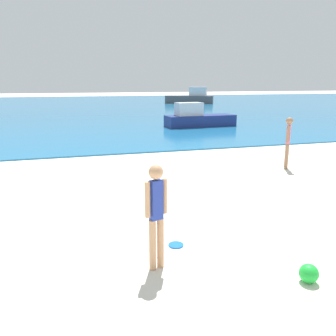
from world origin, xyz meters
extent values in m
cube|color=#1E6B9E|center=(0.00, 46.00, 0.03)|extent=(160.00, 60.00, 0.06)
cylinder|color=tan|center=(-1.06, 6.80, 0.42)|extent=(0.11, 0.11, 0.85)
cylinder|color=tan|center=(-1.20, 6.75, 0.42)|extent=(0.11, 0.11, 0.85)
cube|color=#233899|center=(-1.13, 6.77, 1.16)|extent=(0.22, 0.18, 0.63)
sphere|color=tan|center=(-1.13, 6.77, 1.61)|extent=(0.23, 0.23, 0.23)
cylinder|color=tan|center=(-0.98, 6.82, 1.20)|extent=(0.08, 0.08, 0.56)
cylinder|color=tan|center=(-1.28, 6.72, 1.20)|extent=(0.08, 0.08, 0.56)
cylinder|color=blue|center=(-0.58, 7.44, 0.01)|extent=(0.28, 0.28, 0.03)
cylinder|color=#936B4C|center=(4.85, 11.94, 0.44)|extent=(0.12, 0.12, 0.87)
cylinder|color=#936B4C|center=(4.95, 12.06, 0.44)|extent=(0.12, 0.12, 0.87)
cube|color=pink|center=(4.90, 12.00, 1.20)|extent=(0.22, 0.23, 0.65)
sphere|color=#936B4C|center=(4.90, 12.00, 1.66)|extent=(0.24, 0.24, 0.24)
cylinder|color=#936B4C|center=(4.79, 11.88, 1.23)|extent=(0.09, 0.09, 0.58)
cylinder|color=#936B4C|center=(5.00, 12.13, 1.23)|extent=(0.09, 0.09, 0.58)
cube|color=navy|center=(6.25, 23.51, 0.43)|extent=(4.69, 1.71, 0.74)
cube|color=silver|center=(5.42, 23.47, 1.22)|extent=(1.71, 1.12, 0.83)
cube|color=#4C4C51|center=(14.22, 47.69, 0.57)|extent=(6.64, 4.71, 1.03)
cube|color=silver|center=(15.25, 47.17, 1.66)|extent=(2.71, 2.32, 1.15)
sphere|color=green|center=(0.96, 5.72, 0.15)|extent=(0.29, 0.29, 0.29)
camera|label=1|loc=(-2.42, 1.77, 2.95)|focal=37.55mm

